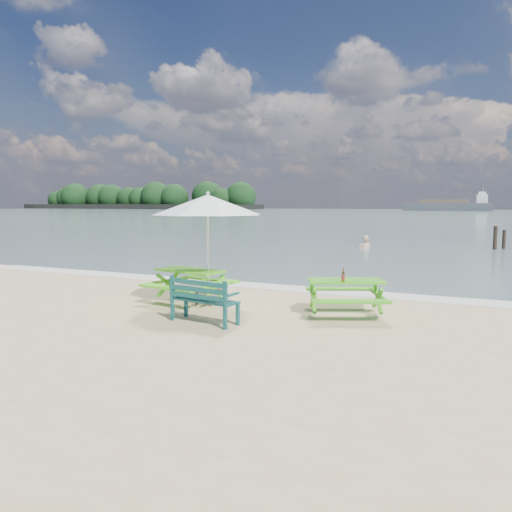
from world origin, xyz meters
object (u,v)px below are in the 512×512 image
at_px(swimmer, 365,254).
at_px(patio_umbrella, 208,205).
at_px(picnic_table_left, 190,286).
at_px(picnic_table_right, 345,298).
at_px(park_bench, 205,309).
at_px(beer_bottle, 343,277).
at_px(side_table, 209,296).

bearing_deg(swimmer, patio_umbrella, -90.25).
bearing_deg(picnic_table_left, swimmer, 87.98).
relative_size(picnic_table_right, patio_umbrella, 0.75).
relative_size(picnic_table_left, park_bench, 1.41).
height_order(picnic_table_left, beer_bottle, beer_bottle).
height_order(picnic_table_left, swimmer, picnic_table_left).
distance_m(picnic_table_left, park_bench, 2.04).
bearing_deg(picnic_table_left, park_bench, -50.49).
distance_m(picnic_table_right, beer_bottle, 0.51).
relative_size(park_bench, patio_umbrella, 0.50).
bearing_deg(park_bench, side_table, 117.41).
bearing_deg(picnic_table_left, patio_umbrella, -1.13).
distance_m(picnic_table_right, patio_umbrella, 3.56).
height_order(park_bench, beer_bottle, beer_bottle).
bearing_deg(side_table, beer_bottle, -0.67).
xyz_separation_m(side_table, swimmer, (0.07, 15.68, -0.51)).
relative_size(side_table, beer_bottle, 2.12).
distance_m(beer_bottle, swimmer, 16.04).
bearing_deg(beer_bottle, picnic_table_right, 91.92).
bearing_deg(beer_bottle, patio_umbrella, 179.33).
height_order(picnic_table_left, park_bench, park_bench).
bearing_deg(swimmer, picnic_table_right, -79.17).
bearing_deg(patio_umbrella, side_table, 0.00).
bearing_deg(park_bench, picnic_table_right, 38.48).
bearing_deg(park_bench, swimmer, 92.47).
bearing_deg(patio_umbrella, picnic_table_left, 178.87).
bearing_deg(picnic_table_left, picnic_table_right, 3.11).
distance_m(picnic_table_left, picnic_table_right, 3.52).
distance_m(patio_umbrella, swimmer, 15.89).
bearing_deg(beer_bottle, park_bench, -145.56).
bearing_deg(swimmer, park_bench, -87.53).
xyz_separation_m(picnic_table_left, swimmer, (0.55, 15.67, -0.70)).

